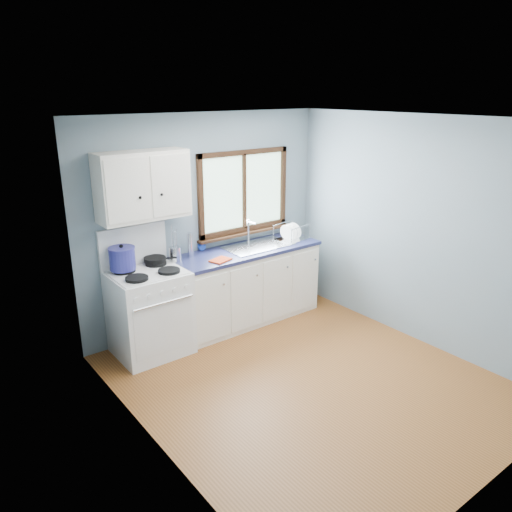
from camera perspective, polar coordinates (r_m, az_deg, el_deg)
floor at (r=5.11m, az=5.88°, el=-14.06°), size 3.20×3.60×0.02m
ceiling at (r=4.32m, az=7.01°, el=15.41°), size 3.20×3.60×0.02m
wall_back at (r=5.94m, az=-5.75°, el=3.96°), size 3.20×0.02×2.50m
wall_front at (r=3.59m, az=26.92°, el=-8.07°), size 3.20×0.02×2.50m
wall_left at (r=3.70m, az=-12.05°, el=-5.57°), size 0.02×3.60×2.50m
wall_right at (r=5.75m, az=18.10°, el=2.64°), size 0.02×3.60×2.50m
gas_range at (r=5.48m, az=-12.09°, el=-6.04°), size 0.76×0.69×1.36m
base_cabinets at (r=6.14m, az=-1.10°, el=-3.72°), size 1.85×0.60×0.88m
countertop at (r=5.97m, az=-1.13°, el=0.63°), size 1.89×0.64×0.04m
sink at (r=6.09m, az=0.23°, el=0.58°), size 0.84×0.46×0.44m
window at (r=6.15m, az=-1.37°, el=6.70°), size 1.36×0.10×1.03m
upper_cabinets at (r=5.27m, az=-12.79°, el=7.85°), size 0.95×0.35×0.70m
skillet at (r=5.51m, az=-11.45°, el=-0.38°), size 0.38×0.31×0.05m
stockpot at (r=5.32m, az=-15.05°, el=-0.24°), size 0.32×0.32×0.27m
utensil_crock at (r=5.59m, az=-9.23°, el=0.25°), size 0.17×0.17×0.42m
thermos at (r=5.70m, az=-7.55°, el=1.28°), size 0.09×0.09×0.28m
soap_bottle at (r=5.88m, az=-6.16°, el=1.67°), size 0.11×0.11×0.24m
dish_towel at (r=5.56m, az=-4.08°, el=-0.47°), size 0.27×0.22×0.02m
dish_rack at (r=6.33m, az=4.05°, el=2.36°), size 0.46×0.38×0.21m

